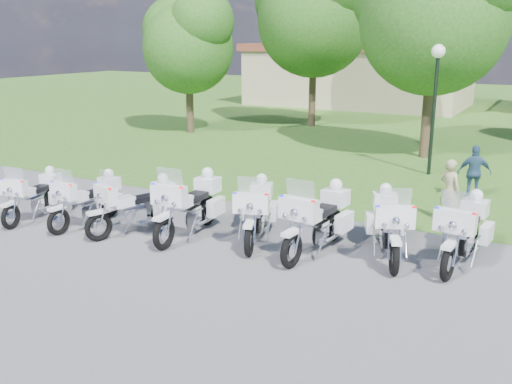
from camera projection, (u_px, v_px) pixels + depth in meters
The scene contains 17 objects.
ground at pixel (207, 241), 13.03m from camera, with size 100.00×100.00×0.00m, color #56565B.
grass_lawn at pixel (444, 111), 35.88m from camera, with size 100.00×48.00×0.01m, color #39601E.
motorcycle_0 at pixel (34, 194), 14.53m from camera, with size 1.00×2.19×1.49m.
motorcycle_1 at pixel (89, 199), 14.05m from camera, with size 0.80×2.30×1.54m.
motorcycle_2 at pixel (137, 204), 13.48m from camera, with size 1.30×2.30×1.61m.
motorcycle_3 at pixel (190, 204), 13.25m from camera, with size 0.95×2.65×1.78m.
motorcycle_4 at pixel (257, 210), 12.93m from camera, with size 1.35×2.39×1.67m.
motorcycle_5 at pixel (318, 219), 12.20m from camera, with size 1.00×2.65×1.78m.
motorcycle_6 at pixel (389, 224), 11.98m from camera, with size 1.44×2.38×1.69m.
motorcycle_7 at pixel (464, 230), 11.56m from camera, with size 0.96×2.55×1.71m.
lamp_post at pixel (436, 78), 18.47m from camera, with size 0.44×0.44×4.29m.
tree_0 at pixel (188, 39), 26.77m from camera, with size 5.00×4.27×6.67m.
tree_1 at pixel (314, 9), 28.41m from camera, with size 6.65×5.68×8.87m.
tree_2 at pixel (434, 6), 20.71m from camera, with size 6.33×5.40×8.44m.
building_west at pixel (359, 74), 38.97m from camera, with size 14.56×8.32×4.10m.
bystander_a at pixel (450, 191), 14.25m from camera, with size 0.58×0.38×1.58m, color tan.
bystander_c at pixel (474, 173), 16.14m from camera, with size 0.92×0.38×1.57m, color #305375.
Camera 1 is at (6.89, -10.23, 4.49)m, focal length 40.00 mm.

